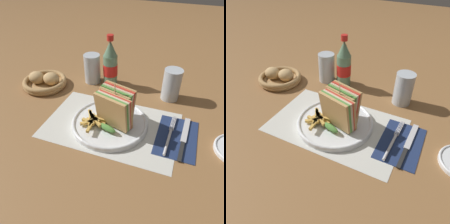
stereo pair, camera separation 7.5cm
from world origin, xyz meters
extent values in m
plane|color=olive|center=(0.00, 0.00, 0.00)|extent=(4.00, 4.00, 0.00)
cube|color=silver|center=(0.02, 0.00, 0.00)|extent=(0.45, 0.29, 0.00)
cylinder|color=white|center=(0.01, 0.00, 0.01)|extent=(0.26, 0.26, 0.01)
torus|color=white|center=(0.01, 0.00, 0.01)|extent=(0.26, 0.26, 0.01)
cube|color=tan|center=(0.03, -0.03, 0.08)|extent=(0.12, 0.06, 0.12)
cube|color=#518E3D|center=(0.03, -0.02, 0.08)|extent=(0.12, 0.06, 0.12)
cube|color=beige|center=(0.03, -0.01, 0.08)|extent=(0.12, 0.06, 0.12)
cube|color=red|center=(0.04, -0.01, 0.08)|extent=(0.12, 0.06, 0.12)
cube|color=tan|center=(0.04, 0.00, 0.07)|extent=(0.12, 0.06, 0.12)
ellipsoid|color=#518E3D|center=(0.02, -0.05, 0.03)|extent=(0.07, 0.04, 0.02)
cube|color=tan|center=(0.02, 0.00, 0.07)|extent=(0.12, 0.06, 0.12)
cube|color=#518E3D|center=(0.03, 0.01, 0.08)|extent=(0.12, 0.06, 0.12)
cube|color=beige|center=(0.03, 0.02, 0.08)|extent=(0.12, 0.06, 0.12)
cube|color=red|center=(0.03, 0.03, 0.08)|extent=(0.12, 0.06, 0.12)
cube|color=tan|center=(0.03, 0.04, 0.08)|extent=(0.12, 0.06, 0.12)
ellipsoid|color=#518E3D|center=(0.02, 0.00, 0.03)|extent=(0.07, 0.04, 0.02)
cylinder|color=tan|center=(0.03, 0.00, 0.10)|extent=(0.00, 0.00, 0.15)
cube|color=gold|center=(-0.05, -0.04, 0.02)|extent=(0.05, 0.02, 0.01)
cube|color=gold|center=(-0.04, -0.04, 0.02)|extent=(0.06, 0.04, 0.01)
cube|color=gold|center=(-0.03, -0.01, 0.02)|extent=(0.05, 0.02, 0.01)
cube|color=gold|center=(-0.03, -0.03, 0.02)|extent=(0.05, 0.05, 0.01)
cube|color=gold|center=(-0.03, -0.03, 0.02)|extent=(0.07, 0.01, 0.01)
cube|color=gold|center=(-0.05, -0.01, 0.03)|extent=(0.04, 0.04, 0.01)
cube|color=gold|center=(-0.02, -0.03, 0.03)|extent=(0.05, 0.04, 0.01)
cube|color=gold|center=(-0.04, -0.03, 0.03)|extent=(0.02, 0.06, 0.01)
cube|color=gold|center=(-0.05, -0.01, 0.03)|extent=(0.03, 0.05, 0.01)
cube|color=gold|center=(-0.04, -0.04, 0.03)|extent=(0.05, 0.04, 0.01)
cube|color=gold|center=(-0.03, -0.01, 0.03)|extent=(0.05, 0.02, 0.01)
cube|color=gold|center=(-0.05, -0.04, 0.03)|extent=(0.05, 0.02, 0.01)
cube|color=gold|center=(-0.04, -0.02, 0.03)|extent=(0.05, 0.04, 0.01)
cube|color=gold|center=(-0.01, -0.02, 0.03)|extent=(0.06, 0.02, 0.01)
cube|color=gold|center=(-0.03, -0.06, 0.03)|extent=(0.01, 0.07, 0.01)
cube|color=navy|center=(0.24, 0.02, 0.00)|extent=(0.13, 0.20, 0.00)
cylinder|color=silver|center=(0.21, -0.02, 0.01)|extent=(0.01, 0.12, 0.01)
cylinder|color=silver|center=(0.21, 0.07, 0.01)|extent=(0.01, 0.08, 0.00)
cylinder|color=silver|center=(0.22, 0.07, 0.01)|extent=(0.01, 0.08, 0.00)
cylinder|color=silver|center=(0.22, 0.07, 0.01)|extent=(0.01, 0.08, 0.00)
cylinder|color=silver|center=(0.22, 0.07, 0.01)|extent=(0.01, 0.08, 0.00)
cube|color=black|center=(0.26, -0.05, 0.01)|extent=(0.02, 0.08, 0.00)
cube|color=silver|center=(0.26, 0.06, 0.01)|extent=(0.02, 0.12, 0.00)
cylinder|color=slate|center=(-0.08, 0.25, 0.07)|extent=(0.06, 0.06, 0.14)
cylinder|color=red|center=(-0.08, 0.25, 0.08)|extent=(0.06, 0.06, 0.05)
cone|color=slate|center=(-0.08, 0.25, 0.17)|extent=(0.06, 0.06, 0.06)
cylinder|color=red|center=(-0.08, 0.25, 0.21)|extent=(0.03, 0.03, 0.02)
cylinder|color=silver|center=(0.18, 0.24, 0.06)|extent=(0.07, 0.07, 0.13)
cylinder|color=silver|center=(-0.16, 0.25, 0.06)|extent=(0.07, 0.07, 0.13)
cylinder|color=#AD8451|center=(-0.34, 0.15, 0.01)|extent=(0.17, 0.17, 0.01)
torus|color=#AD8451|center=(-0.34, 0.15, 0.01)|extent=(0.19, 0.19, 0.02)
torus|color=#AD8451|center=(-0.34, 0.15, 0.02)|extent=(0.19, 0.19, 0.02)
ellipsoid|color=tan|center=(-0.31, 0.15, 0.04)|extent=(0.07, 0.06, 0.05)
ellipsoid|color=tan|center=(-0.38, 0.14, 0.04)|extent=(0.07, 0.06, 0.05)
camera|label=1|loc=(0.21, -0.53, 0.50)|focal=35.00mm
camera|label=2|loc=(0.28, -0.50, 0.50)|focal=35.00mm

